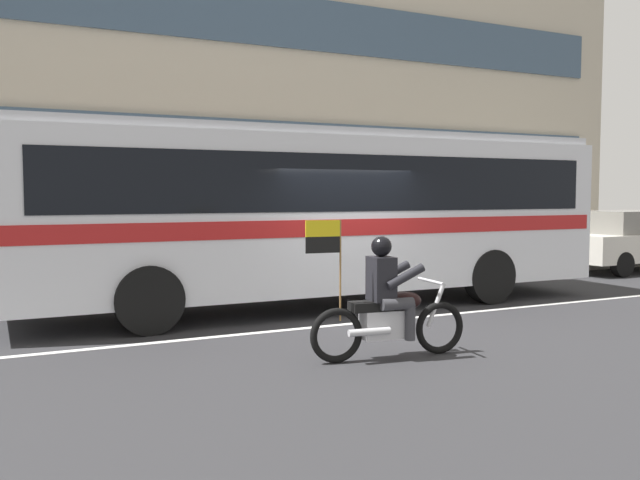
% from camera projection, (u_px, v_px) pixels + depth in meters
% --- Properties ---
extents(ground_plane, '(60.00, 60.00, 0.00)m').
position_uv_depth(ground_plane, '(345.00, 317.00, 11.58)').
color(ground_plane, '#2B2B2D').
extents(sidewalk_curb, '(28.00, 3.80, 0.15)m').
position_uv_depth(sidewalk_curb, '(242.00, 279.00, 16.13)').
color(sidewalk_curb, '#A39E93').
rests_on(sidewalk_curb, ground_plane).
extents(lane_center_stripe, '(26.60, 0.14, 0.01)m').
position_uv_depth(lane_center_stripe, '(363.00, 322.00, 11.04)').
color(lane_center_stripe, silver).
rests_on(lane_center_stripe, ground_plane).
extents(office_building_facade, '(28.00, 0.89, 9.60)m').
position_uv_depth(office_building_facade, '(211.00, 91.00, 17.85)').
color(office_building_facade, '#B2A893').
rests_on(office_building_facade, ground_plane).
extents(transit_bus, '(11.09, 2.68, 3.22)m').
position_uv_depth(transit_bus, '(320.00, 205.00, 12.57)').
color(transit_bus, silver).
rests_on(transit_bus, ground_plane).
extents(motorcycle_with_rider, '(2.19, 0.66, 1.78)m').
position_uv_depth(motorcycle_with_rider, '(388.00, 307.00, 8.61)').
color(motorcycle_with_rider, black).
rests_on(motorcycle_with_rider, ground_plane).
extents(parked_sedan_curbside, '(4.67, 1.95, 1.64)m').
position_uv_depth(parked_sedan_curbside, '(632.00, 240.00, 18.39)').
color(parked_sedan_curbside, silver).
rests_on(parked_sedan_curbside, ground_plane).
extents(fire_hydrant, '(0.22, 0.30, 0.75)m').
position_uv_depth(fire_hydrant, '(204.00, 267.00, 14.61)').
color(fire_hydrant, red).
rests_on(fire_hydrant, sidewalk_curb).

